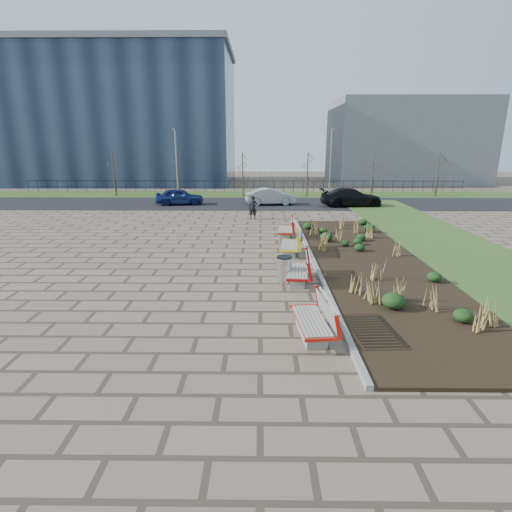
{
  "coord_description": "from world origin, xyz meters",
  "views": [
    {
      "loc": [
        1.66,
        -11.14,
        4.95
      ],
      "look_at": [
        1.5,
        3.0,
        0.9
      ],
      "focal_mm": 28.0,
      "sensor_mm": 36.0,
      "label": 1
    }
  ],
  "objects_px": {
    "car_black": "(351,197)",
    "litter_bin": "(284,270)",
    "bench_c": "(290,244)",
    "car_silver": "(270,197)",
    "bench_a": "(311,319)",
    "bench_d": "(285,228)",
    "pedestrian": "(253,208)",
    "car_blue": "(179,197)",
    "lamp_east": "(330,164)",
    "lamp_west": "(177,164)",
    "bench_b": "(297,269)"
  },
  "relations": [
    {
      "from": "bench_a",
      "to": "lamp_east",
      "type": "relative_size",
      "value": 0.35
    },
    {
      "from": "bench_d",
      "to": "car_silver",
      "type": "xyz_separation_m",
      "value": [
        -0.53,
        11.56,
        0.18
      ]
    },
    {
      "from": "lamp_west",
      "to": "litter_bin",
      "type": "bearing_deg",
      "value": -69.88
    },
    {
      "from": "car_silver",
      "to": "lamp_east",
      "type": "height_order",
      "value": "lamp_east"
    },
    {
      "from": "bench_c",
      "to": "pedestrian",
      "type": "relative_size",
      "value": 1.35
    },
    {
      "from": "car_blue",
      "to": "lamp_east",
      "type": "height_order",
      "value": "lamp_east"
    },
    {
      "from": "bench_b",
      "to": "car_silver",
      "type": "bearing_deg",
      "value": 95.69
    },
    {
      "from": "bench_b",
      "to": "bench_d",
      "type": "distance_m",
      "value": 7.12
    },
    {
      "from": "bench_a",
      "to": "car_blue",
      "type": "xyz_separation_m",
      "value": [
        -7.95,
        22.91,
        0.17
      ]
    },
    {
      "from": "bench_c",
      "to": "car_silver",
      "type": "bearing_deg",
      "value": 97.53
    },
    {
      "from": "car_silver",
      "to": "bench_a",
      "type": "bearing_deg",
      "value": 173.36
    },
    {
      "from": "bench_b",
      "to": "lamp_west",
      "type": "bearing_deg",
      "value": 115.17
    },
    {
      "from": "bench_b",
      "to": "car_blue",
      "type": "xyz_separation_m",
      "value": [
        -7.95,
        18.68,
        0.17
      ]
    },
    {
      "from": "car_blue",
      "to": "car_black",
      "type": "bearing_deg",
      "value": -100.07
    },
    {
      "from": "car_black",
      "to": "bench_c",
      "type": "bearing_deg",
      "value": 152.02
    },
    {
      "from": "bench_d",
      "to": "lamp_west",
      "type": "bearing_deg",
      "value": 123.27
    },
    {
      "from": "bench_a",
      "to": "bench_d",
      "type": "bearing_deg",
      "value": 84.31
    },
    {
      "from": "lamp_west",
      "to": "lamp_east",
      "type": "bearing_deg",
      "value": 0.0
    },
    {
      "from": "pedestrian",
      "to": "lamp_west",
      "type": "relative_size",
      "value": 0.26
    },
    {
      "from": "bench_a",
      "to": "lamp_west",
      "type": "height_order",
      "value": "lamp_west"
    },
    {
      "from": "bench_a",
      "to": "bench_d",
      "type": "relative_size",
      "value": 1.0
    },
    {
      "from": "bench_b",
      "to": "pedestrian",
      "type": "height_order",
      "value": "pedestrian"
    },
    {
      "from": "bench_c",
      "to": "car_silver",
      "type": "xyz_separation_m",
      "value": [
        -0.53,
        14.9,
        0.18
      ]
    },
    {
      "from": "car_silver",
      "to": "car_black",
      "type": "bearing_deg",
      "value": -103.77
    },
    {
      "from": "pedestrian",
      "to": "car_black",
      "type": "xyz_separation_m",
      "value": [
        7.72,
        5.62,
        -0.05
      ]
    },
    {
      "from": "lamp_east",
      "to": "car_silver",
      "type": "bearing_deg",
      "value": -140.07
    },
    {
      "from": "bench_c",
      "to": "litter_bin",
      "type": "height_order",
      "value": "bench_c"
    },
    {
      "from": "car_blue",
      "to": "bench_d",
      "type": "bearing_deg",
      "value": -152.86
    },
    {
      "from": "bench_c",
      "to": "pedestrian",
      "type": "distance_m",
      "value": 8.83
    },
    {
      "from": "bench_d",
      "to": "pedestrian",
      "type": "relative_size",
      "value": 1.35
    },
    {
      "from": "bench_c",
      "to": "lamp_west",
      "type": "height_order",
      "value": "lamp_west"
    },
    {
      "from": "litter_bin",
      "to": "bench_a",
      "type": "bearing_deg",
      "value": -83.76
    },
    {
      "from": "car_blue",
      "to": "lamp_east",
      "type": "relative_size",
      "value": 0.64
    },
    {
      "from": "car_silver",
      "to": "bench_c",
      "type": "bearing_deg",
      "value": 174.08
    },
    {
      "from": "bench_c",
      "to": "lamp_east",
      "type": "bearing_deg",
      "value": 81.13
    },
    {
      "from": "car_black",
      "to": "lamp_west",
      "type": "distance_m",
      "value": 15.96
    },
    {
      "from": "litter_bin",
      "to": "pedestrian",
      "type": "xyz_separation_m",
      "value": [
        -1.38,
        12.4,
        0.3
      ]
    },
    {
      "from": "bench_a",
      "to": "car_silver",
      "type": "relative_size",
      "value": 0.52
    },
    {
      "from": "bench_c",
      "to": "pedestrian",
      "type": "xyz_separation_m",
      "value": [
        -1.84,
        8.63,
        0.28
      ]
    },
    {
      "from": "litter_bin",
      "to": "bench_b",
      "type": "bearing_deg",
      "value": -1.97
    },
    {
      "from": "bench_a",
      "to": "car_blue",
      "type": "bearing_deg",
      "value": 103.45
    },
    {
      "from": "litter_bin",
      "to": "car_black",
      "type": "distance_m",
      "value": 19.1
    },
    {
      "from": "litter_bin",
      "to": "lamp_west",
      "type": "height_order",
      "value": "lamp_west"
    },
    {
      "from": "litter_bin",
      "to": "car_silver",
      "type": "bearing_deg",
      "value": 90.2
    },
    {
      "from": "car_silver",
      "to": "bench_b",
      "type": "bearing_deg",
      "value": 173.66
    },
    {
      "from": "lamp_east",
      "to": "bench_a",
      "type": "bearing_deg",
      "value": -100.29
    },
    {
      "from": "bench_a",
      "to": "pedestrian",
      "type": "distance_m",
      "value": 16.75
    },
    {
      "from": "bench_c",
      "to": "lamp_west",
      "type": "xyz_separation_m",
      "value": [
        -9.0,
        19.53,
        2.54
      ]
    },
    {
      "from": "car_blue",
      "to": "lamp_west",
      "type": "xyz_separation_m",
      "value": [
        -1.05,
        4.64,
        2.37
      ]
    },
    {
      "from": "car_black",
      "to": "litter_bin",
      "type": "bearing_deg",
      "value": 155.05
    }
  ]
}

